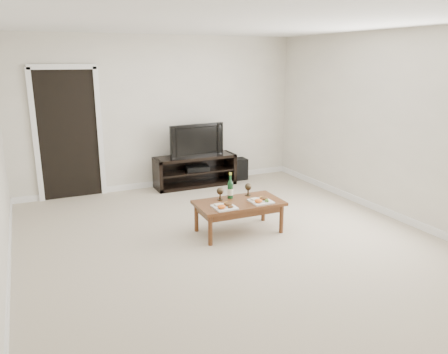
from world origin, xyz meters
TOP-DOWN VIEW (x-y plane):
  - floor at (0.00, 0.00)m, footprint 5.50×5.50m
  - back_wall at (0.00, 2.77)m, footprint 5.00×0.04m
  - ceiling at (0.00, 0.00)m, footprint 5.00×5.50m
  - doorway at (-1.55, 2.73)m, footprint 0.90×0.02m
  - media_console at (0.51, 2.50)m, footprint 1.45×0.45m
  - television at (0.51, 2.50)m, footprint 1.01×0.22m
  - av_receiver at (0.55, 2.48)m, footprint 0.45×0.37m
  - subwoofer at (1.43, 2.57)m, footprint 0.27×0.27m
  - coffee_table at (0.24, 0.23)m, footprint 1.13×0.63m
  - plate_left at (-0.03, 0.08)m, footprint 0.27×0.27m
  - plate_right at (0.49, 0.09)m, footprint 0.27×0.27m
  - wine_bottle at (0.21, 0.41)m, footprint 0.07×0.07m
  - goblet_left at (0.05, 0.40)m, footprint 0.09×0.09m
  - goblet_right at (0.48, 0.41)m, footprint 0.09×0.09m

SIDE VIEW (x-z plane):
  - floor at x=0.00m, z-range 0.00..0.00m
  - subwoofer at x=1.43m, z-range 0.00..0.40m
  - coffee_table at x=0.24m, z-range 0.00..0.42m
  - media_console at x=0.51m, z-range 0.00..0.55m
  - av_receiver at x=0.55m, z-range 0.29..0.36m
  - plate_left at x=-0.03m, z-range 0.42..0.49m
  - plate_right at x=0.49m, z-range 0.42..0.49m
  - goblet_left at x=0.05m, z-range 0.42..0.59m
  - goblet_right at x=0.48m, z-range 0.42..0.59m
  - wine_bottle at x=0.21m, z-range 0.42..0.77m
  - television at x=0.51m, z-range 0.55..1.13m
  - doorway at x=-1.55m, z-range 0.00..2.05m
  - back_wall at x=0.00m, z-range 0.00..2.60m
  - ceiling at x=0.00m, z-range 2.60..2.64m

